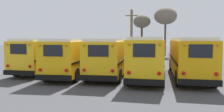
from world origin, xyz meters
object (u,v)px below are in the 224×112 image
object	(u,v)px
school_bus_4	(188,56)
bare_tree_0	(166,16)
school_bus_2	(112,55)
utility_pole	(131,34)
school_bus_3	(149,55)
school_bus_1	(76,55)
bare_tree_1	(142,22)
school_bus_0	(52,53)

from	to	relation	value
school_bus_4	bare_tree_0	bearing A→B (deg)	92.27
school_bus_2	utility_pole	bearing A→B (deg)	89.48
school_bus_2	school_bus_3	xyz separation A→B (m)	(3.07, -0.40, 0.05)
school_bus_1	school_bus_4	xyz separation A→B (m)	(9.22, 0.35, 0.04)
school_bus_2	bare_tree_1	distance (m)	22.86
school_bus_3	school_bus_4	bearing A→B (deg)	7.44
school_bus_0	utility_pole	size ratio (longest dim) A/B	1.41
school_bus_0	bare_tree_1	size ratio (longest dim) A/B	1.39
school_bus_1	school_bus_2	size ratio (longest dim) A/B	1.01
school_bus_3	school_bus_0	bearing A→B (deg)	169.31
school_bus_1	school_bus_4	size ratio (longest dim) A/B	0.96
school_bus_2	school_bus_3	size ratio (longest dim) A/B	0.95
school_bus_1	school_bus_0	bearing A→B (deg)	151.21
school_bus_3	school_bus_1	bearing A→B (deg)	179.53
school_bus_0	utility_pole	bearing A→B (deg)	63.72
school_bus_0	school_bus_3	world-z (taller)	school_bus_3
school_bus_3	school_bus_4	size ratio (longest dim) A/B	1.00
school_bus_0	bare_tree_1	world-z (taller)	bare_tree_1
school_bus_0	school_bus_1	size ratio (longest dim) A/B	1.05
school_bus_0	school_bus_3	bearing A→B (deg)	-10.69
school_bus_1	bare_tree_0	xyz separation A→B (m)	(8.34, 22.59, 5.41)
bare_tree_0	school_bus_2	bearing A→B (deg)	-103.34
school_bus_2	school_bus_3	distance (m)	3.10
school_bus_2	bare_tree_0	size ratio (longest dim) A/B	1.12
utility_pole	school_bus_0	bearing A→B (deg)	-116.28
bare_tree_1	school_bus_0	bearing A→B (deg)	-109.01
school_bus_3	utility_pole	world-z (taller)	utility_pole
school_bus_2	utility_pole	world-z (taller)	utility_pole
school_bus_2	bare_tree_1	bearing A→B (deg)	87.18
bare_tree_0	school_bus_1	bearing A→B (deg)	-110.28
school_bus_4	bare_tree_1	bearing A→B (deg)	102.69
school_bus_2	school_bus_4	bearing A→B (deg)	-0.03
school_bus_1	bare_tree_0	bearing A→B (deg)	69.72
utility_pole	bare_tree_1	distance (m)	8.73
school_bus_1	bare_tree_0	size ratio (longest dim) A/B	1.14
school_bus_4	school_bus_2	bearing A→B (deg)	179.97
school_bus_2	school_bus_4	xyz separation A→B (m)	(6.15, -0.00, 0.04)
school_bus_4	bare_tree_0	world-z (taller)	bare_tree_0
school_bus_1	bare_tree_1	size ratio (longest dim) A/B	1.32
school_bus_0	school_bus_4	size ratio (longest dim) A/B	1.01
school_bus_2	school_bus_1	bearing A→B (deg)	-173.43
school_bus_2	bare_tree_1	xyz separation A→B (m)	(1.10, 22.40, 4.45)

